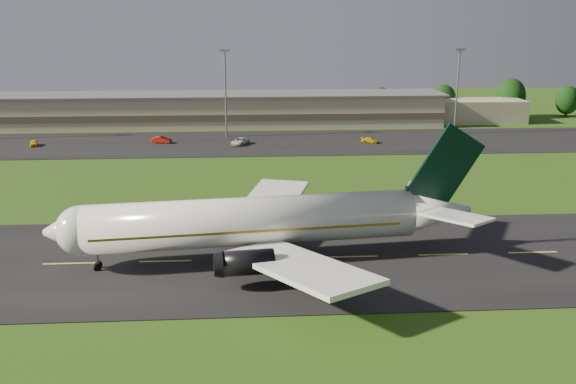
{
  "coord_description": "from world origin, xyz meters",
  "views": [
    {
      "loc": [
        9.68,
        -70.62,
        27.68
      ],
      "look_at": [
        14.85,
        8.0,
        6.0
      ],
      "focal_mm": 40.0,
      "sensor_mm": 36.0,
      "label": 1
    }
  ],
  "objects": [
    {
      "name": "service_vehicle_d",
      "position": [
        37.48,
        69.93,
        0.7
      ],
      "size": [
        4.4,
        3.46,
        1.19
      ],
      "primitive_type": "imported",
      "rotation": [
        0.0,
        0.0,
        1.06
      ],
      "color": "#C59D0B",
      "rests_on": "apron"
    },
    {
      "name": "taxiway",
      "position": [
        0.0,
        0.0,
        0.05
      ],
      "size": [
        220.0,
        30.0,
        0.1
      ],
      "primitive_type": "cube",
      "color": "black",
      "rests_on": "ground"
    },
    {
      "name": "terminal",
      "position": [
        6.4,
        96.18,
        3.99
      ],
      "size": [
        145.0,
        16.0,
        8.4
      ],
      "color": "tan",
      "rests_on": "ground"
    },
    {
      "name": "light_mast_centre",
      "position": [
        5.0,
        80.0,
        12.74
      ],
      "size": [
        2.4,
        1.2,
        20.35
      ],
      "color": "gray",
      "rests_on": "ground"
    },
    {
      "name": "ground",
      "position": [
        0.0,
        0.0,
        0.0
      ],
      "size": [
        360.0,
        360.0,
        0.0
      ],
      "primitive_type": "plane",
      "color": "#244110",
      "rests_on": "ground"
    },
    {
      "name": "service_vehicle_c",
      "position": [
        8.22,
        69.78,
        0.84
      ],
      "size": [
        4.52,
        5.88,
        1.48
      ],
      "primitive_type": "imported",
      "rotation": [
        0.0,
        0.0,
        -0.45
      ],
      "color": "silver",
      "rests_on": "apron"
    },
    {
      "name": "service_vehicle_a",
      "position": [
        -37.02,
        71.28,
        0.75
      ],
      "size": [
        2.56,
        4.1,
        1.3
      ],
      "primitive_type": "imported",
      "rotation": [
        0.0,
        0.0,
        0.29
      ],
      "color": "yellow",
      "rests_on": "apron"
    },
    {
      "name": "apron",
      "position": [
        0.0,
        72.0,
        0.05
      ],
      "size": [
        260.0,
        30.0,
        0.1
      ],
      "primitive_type": "cube",
      "color": "black",
      "rests_on": "ground"
    },
    {
      "name": "airliner",
      "position": [
        10.96,
        0.09,
        4.66
      ],
      "size": [
        51.23,
        41.92,
        15.57
      ],
      "rotation": [
        0.0,
        0.0,
        0.11
      ],
      "color": "white",
      "rests_on": "ground"
    },
    {
      "name": "tree_line",
      "position": [
        39.0,
        104.99,
        5.01
      ],
      "size": [
        195.91,
        8.18,
        10.95
      ],
      "color": "black",
      "rests_on": "ground"
    },
    {
      "name": "light_mast_east",
      "position": [
        60.0,
        80.0,
        12.74
      ],
      "size": [
        2.4,
        1.2,
        20.35
      ],
      "color": "gray",
      "rests_on": "ground"
    },
    {
      "name": "service_vehicle_b",
      "position": [
        -9.38,
        72.72,
        0.84
      ],
      "size": [
        4.71,
        2.56,
        1.47
      ],
      "primitive_type": "imported",
      "rotation": [
        0.0,
        0.0,
        1.34
      ],
      "color": "#A7150B",
      "rests_on": "apron"
    }
  ]
}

